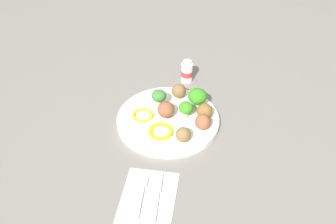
{
  "coord_description": "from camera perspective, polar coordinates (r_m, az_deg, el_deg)",
  "views": [
    {
      "loc": [
        -0.77,
        -0.17,
        0.7
      ],
      "look_at": [
        0.0,
        0.0,
        0.04
      ],
      "focal_mm": 41.14,
      "sensor_mm": 36.0,
      "label": 1
    }
  ],
  "objects": [
    {
      "name": "broccoli_floret_back_left",
      "position": [
        1.07,
        4.39,
        2.32
      ],
      "size": [
        0.05,
        0.05,
        0.05
      ],
      "color": "#8CD07D",
      "rests_on": "plate"
    },
    {
      "name": "meatball_back_left",
      "position": [
        1.01,
        5.18,
        -1.49
      ],
      "size": [
        0.04,
        0.04,
        0.04
      ],
      "primitive_type": "sphere",
      "color": "brown",
      "rests_on": "plate"
    },
    {
      "name": "fork",
      "position": [
        0.88,
        -4.11,
        -12.04
      ],
      "size": [
        0.12,
        0.03,
        0.01
      ],
      "color": "silver",
      "rests_on": "napkin"
    },
    {
      "name": "broccoli_floret_near_rim",
      "position": [
        1.07,
        -1.34,
        2.32
      ],
      "size": [
        0.04,
        0.04,
        0.05
      ],
      "color": "#ACCE81",
      "rests_on": "plate"
    },
    {
      "name": "pepper_ring_back_right",
      "position": [
        1.05,
        -3.78,
        -0.45
      ],
      "size": [
        0.07,
        0.07,
        0.01
      ],
      "primitive_type": "torus",
      "rotation": [
        0.0,
        0.0,
        2.97
      ],
      "color": "yellow",
      "rests_on": "plate"
    },
    {
      "name": "broccoli_floret_mid_left",
      "position": [
        1.03,
        2.69,
        0.58
      ],
      "size": [
        0.04,
        0.04,
        0.05
      ],
      "color": "#9CBA7A",
      "rests_on": "plate"
    },
    {
      "name": "ground_plane",
      "position": [
        1.06,
        0.0,
        -1.49
      ],
      "size": [
        4.0,
        4.0,
        0.0
      ],
      "primitive_type": "plane",
      "color": "slate"
    },
    {
      "name": "napkin",
      "position": [
        0.88,
        -3.0,
        -12.79
      ],
      "size": [
        0.18,
        0.13,
        0.01
      ],
      "primitive_type": "cube",
      "rotation": [
        0.0,
        0.0,
        0.06
      ],
      "color": "white",
      "rests_on": "ground_plane"
    },
    {
      "name": "knife",
      "position": [
        0.88,
        -1.77,
        -12.38
      ],
      "size": [
        0.15,
        0.03,
        0.01
      ],
      "color": "white",
      "rests_on": "napkin"
    },
    {
      "name": "meatball_mid_left",
      "position": [
        0.97,
        2.27,
        -3.36
      ],
      "size": [
        0.04,
        0.04,
        0.04
      ],
      "primitive_type": "sphere",
      "color": "brown",
      "rests_on": "plate"
    },
    {
      "name": "meatball_far_rim",
      "position": [
        1.04,
        5.44,
        0.14
      ],
      "size": [
        0.04,
        0.04,
        0.04
      ],
      "primitive_type": "sphere",
      "color": "brown",
      "rests_on": "plate"
    },
    {
      "name": "meatball_center",
      "position": [
        1.04,
        -0.28,
        0.36
      ],
      "size": [
        0.05,
        0.05,
        0.05
      ],
      "primitive_type": "sphere",
      "color": "brown",
      "rests_on": "plate"
    },
    {
      "name": "pepper_ring_mid_left",
      "position": [
        1.0,
        -1.09,
        -2.89
      ],
      "size": [
        0.09,
        0.09,
        0.01
      ],
      "primitive_type": "torus",
      "rotation": [
        0.0,
        0.0,
        2.52
      ],
      "color": "yellow",
      "rests_on": "plate"
    },
    {
      "name": "plate",
      "position": [
        1.05,
        0.0,
        -1.16
      ],
      "size": [
        0.28,
        0.28,
        0.02
      ],
      "primitive_type": "cylinder",
      "color": "white",
      "rests_on": "ground_plane"
    },
    {
      "name": "meatball_front_right",
      "position": [
        1.11,
        1.62,
        3.13
      ],
      "size": [
        0.04,
        0.04,
        0.04
      ],
      "primitive_type": "sphere",
      "color": "brown",
      "rests_on": "plate"
    },
    {
      "name": "yogurt_bottle",
      "position": [
        1.2,
        2.83,
        5.97
      ],
      "size": [
        0.04,
        0.04,
        0.07
      ],
      "color": "white",
      "rests_on": "ground_plane"
    }
  ]
}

